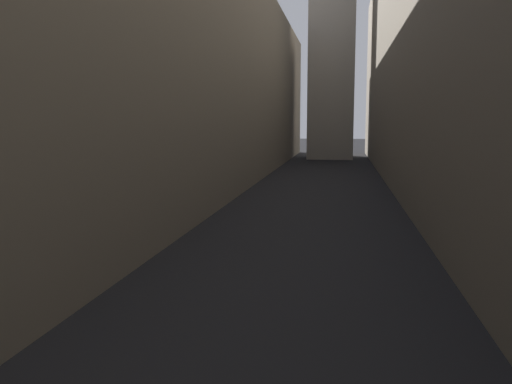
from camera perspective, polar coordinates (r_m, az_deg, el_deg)
The scene contains 3 objects.
ground_plane at distance 37.25m, azimuth 6.33°, elevation -0.71°, with size 264.00×264.00×0.00m, color black.
building_block_left at distance 41.90m, azimuth -12.57°, elevation 12.51°, with size 15.99×108.00×18.16m, color #756B5B.
building_block_right at distance 40.54m, azimuth 23.68°, elevation 16.17°, with size 11.72×108.00×23.66m, color #756B5B.
Camera 1 is at (1.77, 11.16, 5.28)m, focal length 37.76 mm.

